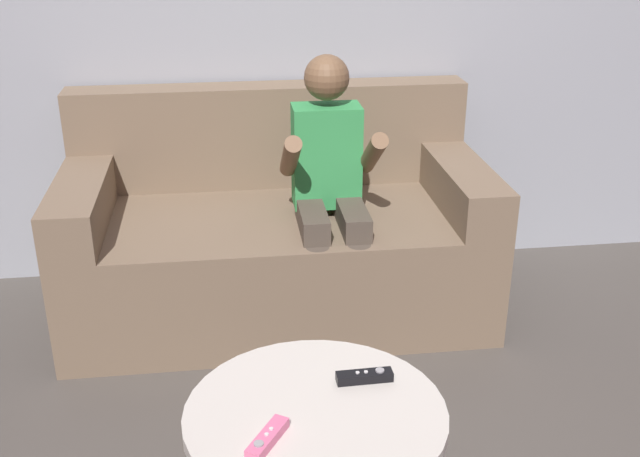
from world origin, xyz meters
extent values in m
cube|color=#75604C|center=(-0.20, 1.26, 0.21)|extent=(1.60, 0.80, 0.43)
cube|color=#75604C|center=(-0.20, 1.58, 0.63)|extent=(1.60, 0.16, 0.41)
cube|color=#75604C|center=(-0.91, 1.26, 0.51)|extent=(0.18, 0.80, 0.17)
cube|color=#75604C|center=(0.51, 1.26, 0.51)|extent=(0.18, 0.80, 0.17)
cylinder|color=#4C4238|center=(-0.08, 0.92, 0.21)|extent=(0.08, 0.08, 0.43)
cylinder|color=#4C4238|center=(0.06, 0.92, 0.21)|extent=(0.08, 0.08, 0.43)
cube|color=#4C4238|center=(-0.08, 1.07, 0.46)|extent=(0.09, 0.31, 0.09)
cube|color=#4C4238|center=(0.06, 1.07, 0.46)|extent=(0.09, 0.31, 0.09)
cube|color=#33934C|center=(-0.01, 1.22, 0.65)|extent=(0.25, 0.15, 0.38)
cylinder|color=brown|center=(-0.16, 1.09, 0.70)|extent=(0.06, 0.27, 0.22)
cylinder|color=brown|center=(0.13, 1.09, 0.70)|extent=(0.06, 0.27, 0.22)
sphere|color=brown|center=(-0.01, 1.22, 0.94)|extent=(0.16, 0.16, 0.16)
cylinder|color=beige|center=(-0.20, 0.01, 0.42)|extent=(0.62, 0.62, 0.04)
cylinder|color=beige|center=(-0.20, 0.20, 0.20)|extent=(0.06, 0.06, 0.40)
cube|color=black|center=(-0.07, 0.11, 0.45)|extent=(0.14, 0.04, 0.02)
cylinder|color=#99999E|center=(-0.03, 0.11, 0.46)|extent=(0.02, 0.02, 0.00)
cylinder|color=silver|center=(-0.07, 0.11, 0.46)|extent=(0.01, 0.01, 0.00)
cylinder|color=silver|center=(-0.09, 0.11, 0.46)|extent=(0.01, 0.01, 0.00)
cube|color=pink|center=(-0.32, -0.09, 0.45)|extent=(0.11, 0.14, 0.02)
cylinder|color=#99999E|center=(-0.34, -0.12, 0.46)|extent=(0.02, 0.02, 0.00)
cylinder|color=silver|center=(-0.32, -0.10, 0.46)|extent=(0.01, 0.01, 0.00)
cylinder|color=silver|center=(-0.31, -0.08, 0.46)|extent=(0.01, 0.01, 0.00)
camera|label=1|loc=(-0.38, -1.44, 1.53)|focal=42.95mm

